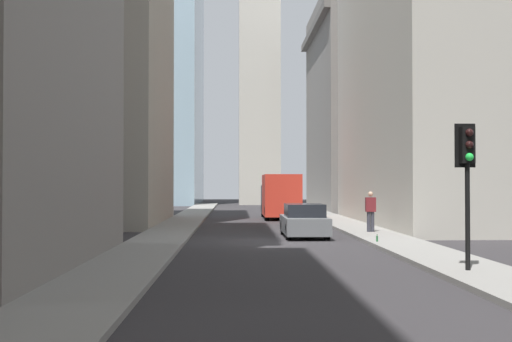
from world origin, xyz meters
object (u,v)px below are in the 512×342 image
Objects in this scene: delivery_truck at (280,196)px; discarded_bottle at (377,239)px; pedestrian at (371,210)px; hatchback_grey at (304,221)px; traffic_light_foreground at (467,162)px.

discarded_bottle is (-18.29, -2.30, -1.21)m from delivery_truck.
pedestrian reaches higher than discarded_bottle.
discarded_bottle is at bearing -148.50° from hatchback_grey.
pedestrian is at bearing -71.01° from hatchback_grey.
delivery_truck reaches higher than discarded_bottle.
pedestrian is at bearing -1.12° from traffic_light_foreground.
pedestrian is 4.94m from discarded_bottle.
traffic_light_foreground is at bearing 178.88° from pedestrian.
delivery_truck is 26.36m from traffic_light_foreground.
delivery_truck is 14.57m from hatchback_grey.
traffic_light_foreground is at bearing -173.85° from delivery_truck.
pedestrian is (-13.49, -3.07, -0.34)m from delivery_truck.
pedestrian is at bearing -9.12° from discarded_bottle.
delivery_truck is 13.84m from pedestrian.
hatchback_grey is at bearing 13.63° from traffic_light_foreground.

